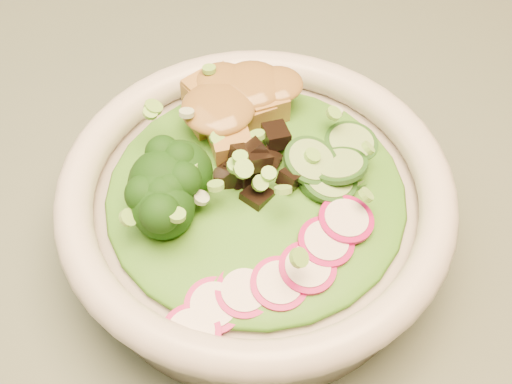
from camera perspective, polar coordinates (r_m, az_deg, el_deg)
dining_table at (r=0.60m, az=-9.10°, el=-6.01°), size 1.20×0.80×0.75m
salad_bowl at (r=0.44m, az=0.00°, el=-1.44°), size 0.24×0.24×0.06m
lettuce_bed at (r=0.42m, az=0.00°, el=0.08°), size 0.18×0.18×0.02m
broccoli_florets at (r=0.41m, az=-7.48°, el=-0.58°), size 0.08×0.08×0.04m
radish_slices at (r=0.39m, az=2.60°, el=-6.25°), size 0.10×0.06×0.02m
cucumber_slices at (r=0.43m, az=7.53°, el=2.34°), size 0.07×0.07×0.03m
mushroom_heap at (r=0.42m, az=-0.38°, el=2.18°), size 0.07×0.07×0.04m
tofu_cubes at (r=0.45m, az=-1.65°, el=6.36°), size 0.09×0.07×0.03m
peanut_sauce at (r=0.44m, az=-1.68°, el=7.38°), size 0.06×0.05×0.01m
scallion_garnish at (r=0.41m, az=0.00°, el=1.83°), size 0.17×0.17×0.02m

